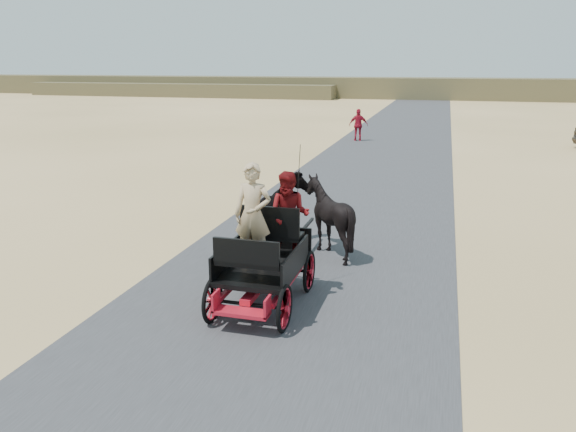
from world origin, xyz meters
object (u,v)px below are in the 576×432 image
(horse_right, at_px, (329,217))
(pedestrian, at_px, (358,125))
(carriage, at_px, (264,285))
(horse_left, at_px, (281,214))

(horse_right, bearing_deg, pedestrian, -83.42)
(carriage, distance_m, horse_left, 3.09)
(horse_left, distance_m, horse_right, 1.10)
(carriage, xyz_separation_m, horse_left, (-0.55, 3.00, 0.49))
(carriage, xyz_separation_m, pedestrian, (-1.63, 21.87, 0.50))
(horse_left, xyz_separation_m, pedestrian, (-1.08, 18.87, 0.02))
(horse_left, height_order, pedestrian, pedestrian)
(carriage, bearing_deg, horse_right, 79.61)
(horse_left, bearing_deg, pedestrian, -86.73)
(carriage, relative_size, horse_left, 1.20)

